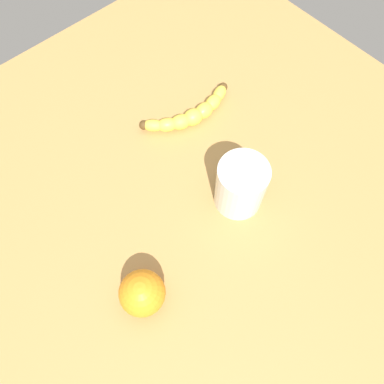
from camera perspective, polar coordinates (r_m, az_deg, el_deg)
The scene contains 4 objects.
wooden_tabletop at distance 73.67cm, azimuth 0.37°, elevation -4.43°, with size 120.00×120.00×3.00cm, color #B08348.
banana at distance 82.57cm, azimuth -0.21°, elevation 11.78°, with size 8.65×21.77×3.63cm.
smoothie_glass at distance 69.88cm, azimuth 7.34°, elevation 0.80°, with size 9.28×9.28×11.14cm.
orange_fruit at distance 64.76cm, azimuth -7.55°, elevation -14.93°, with size 7.82×7.82×7.82cm, color orange.
Camera 1 is at (-20.04, 18.49, 69.94)cm, focal length 35.20 mm.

